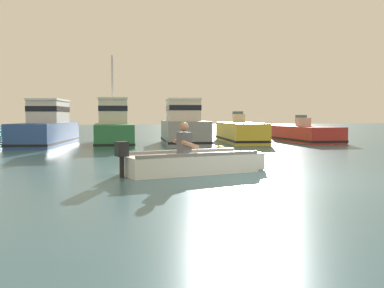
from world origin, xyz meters
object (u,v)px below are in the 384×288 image
Objects in this scene: moored_boat_yellow at (240,133)px; moored_boat_blue at (47,128)px; moored_boat_green at (113,127)px; moored_boat_red at (306,134)px; moored_boat_grey at (184,127)px; mooring_buoy at (220,152)px; rowboat_with_person at (192,162)px.

moored_boat_blue is at bearing 178.71° from moored_boat_yellow.
moored_boat_green reaches higher than moored_boat_red.
moored_boat_blue reaches higher than moored_boat_red.
mooring_buoy is at bearing -94.91° from moored_boat_grey.
moored_boat_blue is 1.29× the size of moored_boat_grey.
moored_boat_blue is 6.28m from moored_boat_grey.
moored_boat_yellow is at bearing 13.47° from moored_boat_grey.
moored_boat_grey is at bearing -178.63° from moored_boat_red.
rowboat_with_person is 0.74× the size of moored_boat_grey.
moored_boat_green reaches higher than rowboat_with_person.
moored_boat_red is (3.35, -0.59, -0.09)m from moored_boat_yellow.
moored_boat_yellow is (3.13, 0.75, -0.34)m from moored_boat_grey.
moored_boat_red is 11.93× the size of mooring_buoy.
moored_boat_red reaches higher than mooring_buoy.
moored_boat_red is (12.68, -0.80, -0.41)m from moored_boat_blue.
moored_boat_red is at bearing -1.93° from moored_boat_green.
moored_boat_grey is (6.21, -0.96, 0.03)m from moored_boat_blue.
moored_boat_yellow is at bearing 65.25° from mooring_buoy.
moored_boat_yellow is at bearing 2.38° from moored_boat_green.
rowboat_with_person is 0.75× the size of moored_boat_red.
moored_boat_blue is 1.08× the size of moored_boat_green.
moored_boat_blue is at bearing 108.51° from rowboat_with_person.
moored_boat_red is at bearing -10.05° from moored_boat_yellow.
moored_boat_blue is 1.31× the size of moored_boat_red.
moored_boat_red is at bearing 1.37° from moored_boat_grey.
mooring_buoy is at bearing -56.40° from moored_boat_blue.
moored_boat_green is 1.19× the size of moored_boat_grey.
rowboat_with_person is 0.57× the size of moored_boat_blue.
moored_boat_grey is at bearing -8.79° from moored_boat_blue.
rowboat_with_person is at bearing -85.27° from moored_boat_green.
moored_boat_grey is 6.49m from moored_boat_red.
rowboat_with_person is 11.08m from moored_boat_green.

